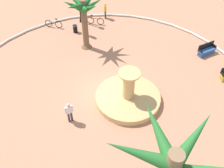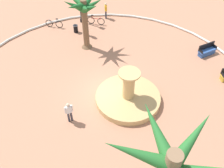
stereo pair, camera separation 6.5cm
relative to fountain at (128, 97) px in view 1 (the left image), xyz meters
The scene contains 11 objects.
ground_plane 1.80m from the fountain, 82.74° to the right, with size 80.00×80.00×0.00m, color tan.
plaza_curb 1.78m from the fountain, 82.74° to the right, with size 21.86×21.86×0.20m, color silver.
fountain is the anchor object (origin of this frame).
palm_tree_near_fountain 7.66m from the fountain, 116.68° to the right, with size 3.33×3.26×4.57m.
bench_north 8.53m from the fountain, 163.12° to the left, with size 1.65×1.17×1.00m.
trash_bin 9.67m from the fountain, 116.80° to the right, with size 0.46×0.46×0.73m.
bicycle_red_frame 11.51m from the fountain, 109.35° to the right, with size 0.77×1.60×0.94m.
bicycle_by_lamppost 10.34m from the fountain, 129.39° to the right, with size 0.75×1.61×0.94m.
person_cyclist_helmet 8.76m from the fountain, 121.31° to the right, with size 0.35×0.47×1.68m.
person_cyclist_photo 11.28m from the fountain, 135.54° to the right, with size 0.40×0.40×1.64m.
person_pedestrian_stroll 4.17m from the fountain, 29.04° to the right, with size 0.47×0.34×1.64m.
Camera 1 is at (9.91, 7.64, 12.96)m, focal length 40.40 mm.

